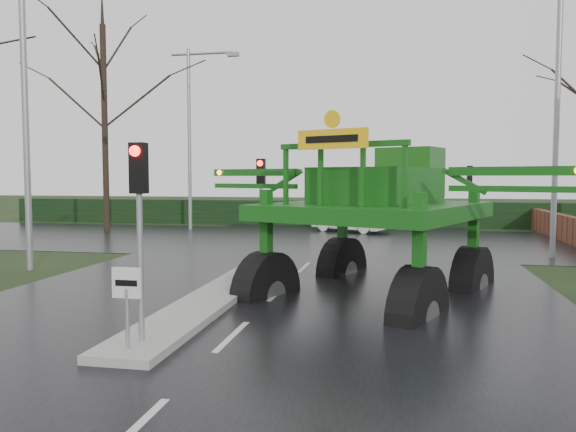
% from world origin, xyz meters
% --- Properties ---
extents(ground, '(140.00, 140.00, 0.00)m').
position_xyz_m(ground, '(0.00, 0.00, 0.00)').
color(ground, black).
rests_on(ground, ground).
extents(road_main, '(14.00, 80.00, 0.02)m').
position_xyz_m(road_main, '(0.00, 10.00, 0.00)').
color(road_main, black).
rests_on(road_main, ground).
extents(road_cross, '(80.00, 12.00, 0.02)m').
position_xyz_m(road_cross, '(0.00, 16.00, 0.01)').
color(road_cross, black).
rests_on(road_cross, ground).
extents(median_island, '(1.20, 10.00, 0.16)m').
position_xyz_m(median_island, '(-1.30, 3.00, 0.09)').
color(median_island, gray).
rests_on(median_island, ground).
extents(hedge_row, '(44.00, 0.90, 1.50)m').
position_xyz_m(hedge_row, '(0.00, 24.00, 0.75)').
color(hedge_row, black).
rests_on(hedge_row, ground).
extents(keep_left_sign, '(0.50, 0.07, 1.35)m').
position_xyz_m(keep_left_sign, '(-1.30, -1.50, 1.06)').
color(keep_left_sign, gray).
rests_on(keep_left_sign, ground).
extents(traffic_signal_near, '(0.26, 0.33, 3.52)m').
position_xyz_m(traffic_signal_near, '(-1.30, -1.01, 2.59)').
color(traffic_signal_near, gray).
rests_on(traffic_signal_near, ground).
extents(traffic_signal_mid, '(0.26, 0.33, 3.52)m').
position_xyz_m(traffic_signal_mid, '(-1.30, 7.49, 2.59)').
color(traffic_signal_mid, gray).
rests_on(traffic_signal_mid, ground).
extents(traffic_signal_far, '(0.26, 0.33, 3.52)m').
position_xyz_m(traffic_signal_far, '(6.50, 20.01, 2.59)').
color(traffic_signal_far, gray).
rests_on(traffic_signal_far, ground).
extents(street_light_left_near, '(3.85, 0.30, 10.00)m').
position_xyz_m(street_light_left_near, '(-8.19, 6.00, 5.99)').
color(street_light_left_near, gray).
rests_on(street_light_left_near, ground).
extents(street_light_right, '(3.85, 0.30, 10.00)m').
position_xyz_m(street_light_right, '(8.19, 12.00, 5.99)').
color(street_light_right, gray).
rests_on(street_light_right, ground).
extents(street_light_left_far, '(3.85, 0.30, 10.00)m').
position_xyz_m(street_light_left_far, '(-8.19, 20.00, 5.99)').
color(street_light_left_far, gray).
rests_on(street_light_left_far, ground).
extents(tree_left_far, '(7.70, 7.70, 13.26)m').
position_xyz_m(tree_left_far, '(-12.50, 18.00, 7.15)').
color(tree_left_far, black).
rests_on(tree_left_far, ground).
extents(crop_sprayer, '(9.20, 7.44, 5.53)m').
position_xyz_m(crop_sprayer, '(-0.13, 3.95, 2.62)').
color(crop_sprayer, black).
rests_on(crop_sprayer, ground).
extents(white_sedan, '(4.40, 3.04, 1.37)m').
position_xyz_m(white_sedan, '(0.43, 20.18, 0.00)').
color(white_sedan, silver).
rests_on(white_sedan, ground).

